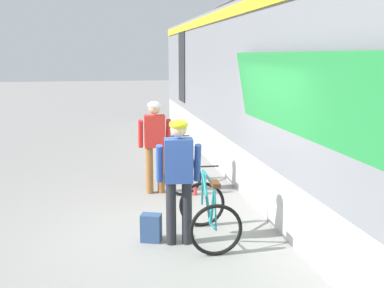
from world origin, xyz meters
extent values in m
plane|color=gray|center=(0.00, 0.00, 0.00)|extent=(80.00, 80.00, 0.00)
cube|color=slate|center=(3.06, 0.89, 2.25)|extent=(3.00, 21.00, 2.70)
cube|color=#B7B7B2|center=(3.06, 0.89, 0.45)|extent=(2.97, 21.00, 0.90)
cube|color=#238C3D|center=(1.54, -0.88, 1.80)|extent=(0.33, 4.78, 1.68)
cube|color=yellow|center=(1.54, 0.89, 3.42)|extent=(0.04, 20.58, 0.20)
cube|color=black|center=(1.55, 8.25, 2.25)|extent=(0.03, 1.10, 2.29)
cylinder|color=#935B2D|center=(-0.12, 2.10, 0.45)|extent=(0.14, 0.14, 0.90)
cylinder|color=#935B2D|center=(0.10, 2.09, 0.45)|extent=(0.14, 0.14, 0.90)
cube|color=red|center=(-0.01, 2.09, 1.20)|extent=(0.39, 0.25, 0.60)
cylinder|color=red|center=(-0.27, 2.14, 1.15)|extent=(0.10, 0.26, 0.56)
cylinder|color=red|center=(0.25, 2.13, 1.15)|extent=(0.10, 0.26, 0.56)
sphere|color=tan|center=(-0.01, 2.09, 1.63)|extent=(0.22, 0.22, 0.22)
ellipsoid|color=white|center=(-0.01, 2.09, 1.69)|extent=(0.26, 0.28, 0.14)
cylinder|color=#232328|center=(-0.05, -0.27, 0.45)|extent=(0.14, 0.14, 0.90)
cylinder|color=#232328|center=(0.17, -0.30, 0.45)|extent=(0.14, 0.14, 0.90)
cube|color=#2D4C9E|center=(0.06, -0.28, 1.20)|extent=(0.40, 0.28, 0.60)
cylinder|color=#2D4C9E|center=(-0.20, -0.22, 1.15)|extent=(0.12, 0.27, 0.56)
cylinder|color=#2D4C9E|center=(0.32, -0.27, 1.15)|extent=(0.12, 0.27, 0.56)
sphere|color=beige|center=(0.06, -0.28, 1.63)|extent=(0.22, 0.22, 0.22)
ellipsoid|color=yellow|center=(0.06, -0.28, 1.69)|extent=(0.28, 0.30, 0.14)
torus|color=black|center=(0.54, 2.84, 0.36)|extent=(0.71, 0.10, 0.71)
torus|color=black|center=(0.47, 1.82, 0.36)|extent=(0.71, 0.10, 0.71)
cylinder|color=black|center=(0.52, 2.48, 0.60)|extent=(0.09, 0.65, 0.63)
cylinder|color=black|center=(0.51, 2.37, 0.91)|extent=(0.10, 0.85, 0.04)
cylinder|color=black|center=(0.49, 2.06, 0.60)|extent=(0.06, 0.28, 0.62)
cylinder|color=black|center=(0.48, 2.00, 0.33)|extent=(0.05, 0.36, 0.08)
cylinder|color=black|center=(0.48, 1.88, 0.63)|extent=(0.03, 0.14, 0.56)
cylinder|color=black|center=(0.54, 2.81, 0.63)|extent=(0.04, 0.08, 0.55)
cylinder|color=black|center=(0.54, 2.79, 0.97)|extent=(0.48, 0.06, 0.02)
cube|color=#4C2D19|center=(0.48, 1.91, 0.96)|extent=(0.12, 0.25, 0.06)
torus|color=black|center=(0.50, 0.27, 0.36)|extent=(0.71, 0.07, 0.71)
torus|color=black|center=(0.47, -0.75, 0.36)|extent=(0.71, 0.07, 0.71)
cylinder|color=#197A7F|center=(0.49, -0.09, 0.60)|extent=(0.06, 0.64, 0.63)
cylinder|color=#197A7F|center=(0.49, -0.21, 0.91)|extent=(0.07, 0.85, 0.04)
cylinder|color=#197A7F|center=(0.48, -0.51, 0.60)|extent=(0.05, 0.28, 0.62)
cylinder|color=#197A7F|center=(0.48, -0.57, 0.33)|extent=(0.04, 0.36, 0.08)
cylinder|color=#197A7F|center=(0.47, -0.69, 0.63)|extent=(0.03, 0.14, 0.56)
cylinder|color=#197A7F|center=(0.50, 0.24, 0.63)|extent=(0.03, 0.08, 0.55)
cylinder|color=black|center=(0.50, 0.22, 0.97)|extent=(0.48, 0.04, 0.02)
cube|color=#4C2D19|center=(0.47, -0.66, 0.96)|extent=(0.11, 0.24, 0.06)
cube|color=navy|center=(-0.32, -0.13, 0.20)|extent=(0.32, 0.26, 0.40)
cylinder|color=red|center=(0.70, 1.80, 0.10)|extent=(0.07, 0.07, 0.20)
camera|label=1|loc=(-0.87, -6.00, 2.60)|focal=41.21mm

